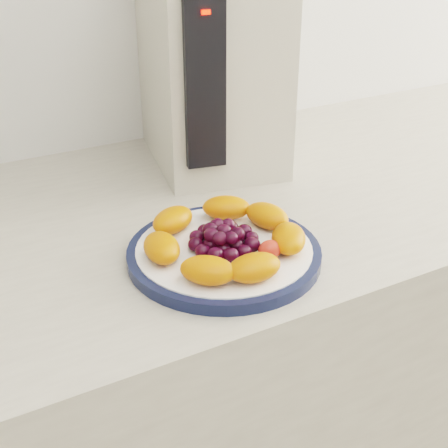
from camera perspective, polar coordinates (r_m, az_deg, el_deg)
counter at (r=1.18m, az=-4.91°, el=-18.97°), size 3.50×0.60×0.90m
plate_rim at (r=0.78m, az=0.00°, el=-2.74°), size 0.24×0.24×0.01m
plate_face at (r=0.78m, az=0.00°, el=-2.68°), size 0.22×0.22×0.02m
appliance_body at (r=1.04m, az=-1.23°, el=14.74°), size 0.24×0.30×0.34m
appliance_panel at (r=0.89m, az=-1.78°, el=12.83°), size 0.06×0.03×0.25m
appliance_led at (r=0.86m, az=-1.68°, el=18.80°), size 0.01×0.01×0.01m
fruit_plate at (r=0.77m, az=0.30°, el=-1.24°), size 0.21×0.21×0.03m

